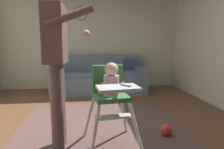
% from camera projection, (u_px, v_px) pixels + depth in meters
% --- Properties ---
extents(ground, '(6.12, 7.13, 0.10)m').
position_uv_depth(ground, '(95.00, 138.00, 2.58)').
color(ground, brown).
extents(wall_far, '(5.32, 0.06, 2.69)m').
position_uv_depth(wall_far, '(90.00, 36.00, 5.10)').
color(wall_far, beige).
rests_on(wall_far, ground).
extents(area_rug, '(2.25, 2.62, 0.01)m').
position_uv_depth(area_rug, '(101.00, 133.00, 2.59)').
color(area_rug, brown).
rests_on(area_rug, ground).
extents(couch, '(2.20, 0.86, 0.86)m').
position_uv_depth(couch, '(99.00, 78.00, 4.77)').
color(couch, slate).
rests_on(couch, ground).
extents(high_chair, '(0.67, 0.78, 0.96)m').
position_uv_depth(high_chair, '(111.00, 89.00, 2.20)').
color(high_chair, white).
rests_on(high_chair, ground).
extents(adult_standing, '(0.51, 0.51, 1.74)m').
position_uv_depth(adult_standing, '(57.00, 60.00, 2.10)').
color(adult_standing, '#6B5654').
rests_on(adult_standing, ground).
extents(toy_ball, '(0.15, 0.15, 0.15)m').
position_uv_depth(toy_ball, '(166.00, 130.00, 2.51)').
color(toy_ball, '#D13D33').
rests_on(toy_ball, ground).
extents(wall_clock, '(0.34, 0.04, 0.34)m').
position_uv_depth(wall_clock, '(81.00, 13.00, 4.94)').
color(wall_clock, white).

